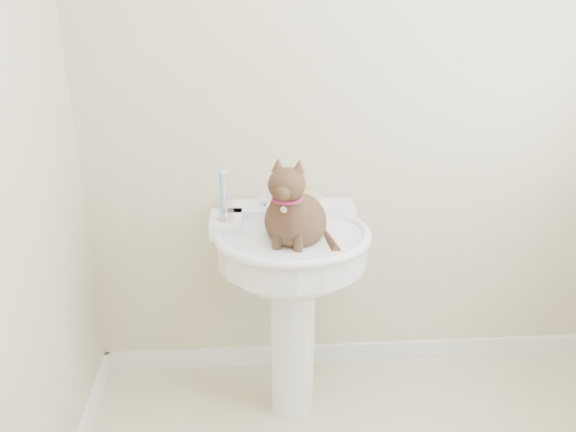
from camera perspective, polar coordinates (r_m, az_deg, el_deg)
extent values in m
cube|color=white|center=(2.87, 5.80, -12.57)|extent=(2.20, 0.02, 0.09)
cylinder|color=white|center=(2.45, 0.41, -11.71)|extent=(0.17, 0.17, 0.62)
cylinder|color=white|center=(2.24, 0.44, -3.08)|extent=(0.55, 0.55, 0.12)
ellipsoid|color=white|center=(2.27, 0.43, -4.43)|extent=(0.51, 0.44, 0.20)
torus|color=white|center=(2.22, 0.44, -1.80)|extent=(0.58, 0.58, 0.04)
cube|color=white|center=(2.40, 0.10, 0.47)|extent=(0.51, 0.14, 0.06)
cube|color=white|center=(2.29, -5.80, -0.78)|extent=(0.12, 0.18, 0.06)
cylinder|color=silver|center=(2.34, 0.17, 1.21)|extent=(0.05, 0.05, 0.05)
cylinder|color=silver|center=(2.28, 0.25, 1.45)|extent=(0.04, 0.04, 0.14)
sphere|color=white|center=(2.35, -2.55, 1.78)|extent=(0.06, 0.06, 0.06)
sphere|color=white|center=(2.36, 2.80, 1.91)|extent=(0.06, 0.06, 0.06)
cube|color=gold|center=(2.42, 1.50, 1.80)|extent=(0.10, 0.07, 0.03)
cylinder|color=silver|center=(2.25, -5.85, -0.31)|extent=(0.07, 0.07, 0.01)
cylinder|color=white|center=(2.23, -5.90, 0.78)|extent=(0.06, 0.06, 0.09)
cylinder|color=#4392EB|center=(2.22, -6.26, 1.97)|extent=(0.01, 0.01, 0.17)
cylinder|color=white|center=(2.21, -5.95, 1.98)|extent=(0.01, 0.01, 0.17)
cylinder|color=pink|center=(2.21, -5.64, 1.98)|extent=(0.01, 0.01, 0.17)
ellipsoid|color=#4C2D22|center=(2.18, 0.52, -0.45)|extent=(0.22, 0.26, 0.20)
ellipsoid|color=#4C2D22|center=(2.07, 0.72, 0.19)|extent=(0.14, 0.14, 0.18)
ellipsoid|color=#4C2D22|center=(2.00, 0.80, 2.94)|extent=(0.13, 0.11, 0.11)
cone|color=#4C2D22|center=(1.99, -0.25, 4.71)|extent=(0.04, 0.04, 0.05)
cone|color=#4C2D22|center=(2.00, 1.77, 4.75)|extent=(0.04, 0.04, 0.05)
cylinder|color=#4C2D22|center=(2.23, 3.47, -1.79)|extent=(0.03, 0.03, 0.23)
torus|color=maroon|center=(2.02, 0.77, 1.63)|extent=(0.11, 0.11, 0.01)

